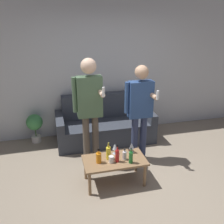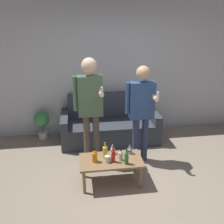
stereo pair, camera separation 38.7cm
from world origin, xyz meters
The scene contains 15 objects.
ground_plane centered at (0.00, 0.00, 0.00)m, with size 16.00×16.00×0.00m, color gray.
wall_back centered at (0.00, 2.15, 1.35)m, with size 8.00×0.06×2.70m.
couch centered at (-0.10, 1.73, 0.31)m, with size 1.88×0.82×0.89m.
coffee_table centered at (-0.26, 0.31, 0.35)m, with size 0.91×0.49×0.40m.
bottle_orange centered at (-0.34, 0.35, 0.50)m, with size 0.07×0.07×0.26m.
bottle_green centered at (-0.06, 0.17, 0.49)m, with size 0.06×0.06×0.24m.
bottle_dark centered at (-0.12, 0.27, 0.47)m, with size 0.06×0.06×0.17m.
bottle_yellow centered at (-0.50, 0.28, 0.48)m, with size 0.08×0.08×0.21m.
bottle_red centered at (-0.24, 0.25, 0.50)m, with size 0.06×0.06×0.26m.
wine_glass_near centered at (0.04, 0.44, 0.51)m, with size 0.08×0.08×0.16m.
wine_glass_far centered at (-0.22, 0.46, 0.51)m, with size 0.07×0.07×0.17m.
cup_on_table centered at (-0.33, 0.25, 0.45)m, with size 0.07×0.07×0.10m.
person_standing_left centered at (-0.51, 0.91, 1.07)m, with size 0.46×0.44×1.78m.
person_standing_right centered at (0.30, 0.85, 0.98)m, with size 0.46×0.42×1.65m.
potted_plant centered at (-1.44, 1.93, 0.38)m, with size 0.31×0.31×0.58m.
Camera 2 is at (-0.68, -2.79, 2.36)m, focal length 40.00 mm.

